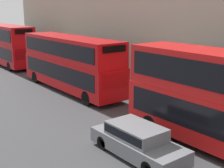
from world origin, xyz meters
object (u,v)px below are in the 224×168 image
object	(u,v)px
car_hatchback	(137,140)
pedestrian	(188,106)
bus_third_in_queue	(6,43)
bus_second_in_queue	(70,61)

from	to	relation	value
car_hatchback	pedestrian	bearing A→B (deg)	16.81
car_hatchback	pedestrian	world-z (taller)	pedestrian
bus_third_in_queue	car_hatchback	distance (m)	26.15
bus_third_in_queue	car_hatchback	world-z (taller)	bus_third_in_queue
car_hatchback	bus_second_in_queue	bearing A→B (deg)	73.67
bus_second_in_queue	bus_third_in_queue	xyz separation A→B (m)	(0.00, 14.27, 0.13)
bus_second_in_queue	pedestrian	size ratio (longest dim) A/B	6.55
bus_second_in_queue	car_hatchback	distance (m)	12.19
bus_second_in_queue	car_hatchback	size ratio (longest dim) A/B	2.40
pedestrian	bus_second_in_queue	bearing A→B (deg)	102.14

